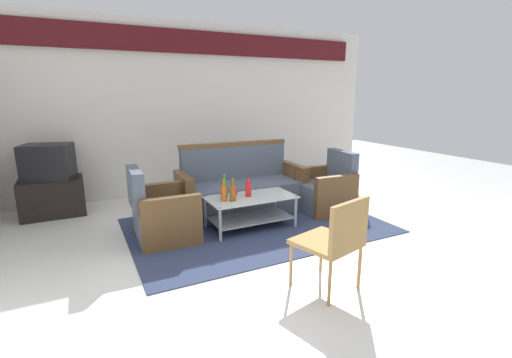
# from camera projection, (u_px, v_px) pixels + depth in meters

# --- Properties ---
(ground_plane) EXTENTS (14.00, 14.00, 0.00)m
(ground_plane) POSITION_uv_depth(u_px,v_px,m) (306.00, 250.00, 3.93)
(ground_plane) COLOR white
(wall_back) EXTENTS (6.52, 0.19, 2.80)m
(wall_back) POSITION_uv_depth(u_px,v_px,m) (208.00, 104.00, 6.24)
(wall_back) COLOR silver
(wall_back) RESTS_ON ground
(rug) EXTENTS (3.16, 2.10, 0.01)m
(rug) POSITION_uv_depth(u_px,v_px,m) (257.00, 225.00, 4.64)
(rug) COLOR #2D3856
(rug) RESTS_ON ground
(couch) EXTENTS (1.83, 0.81, 0.96)m
(couch) POSITION_uv_depth(u_px,v_px,m) (241.00, 190.00, 5.17)
(couch) COLOR #4C5666
(couch) RESTS_ON rug
(armchair_left) EXTENTS (0.72, 0.78, 0.85)m
(armchair_left) POSITION_uv_depth(u_px,v_px,m) (162.00, 215.00, 4.18)
(armchair_left) COLOR #4C5666
(armchair_left) RESTS_ON rug
(armchair_right) EXTENTS (0.75, 0.80, 0.85)m
(armchair_right) POSITION_uv_depth(u_px,v_px,m) (325.00, 191.00, 5.20)
(armchair_right) COLOR #4C5666
(armchair_right) RESTS_ON rug
(coffee_table) EXTENTS (1.10, 0.60, 0.40)m
(coffee_table) POSITION_uv_depth(u_px,v_px,m) (250.00, 207.00, 4.53)
(coffee_table) COLOR silver
(coffee_table) RESTS_ON rug
(bottle_red) EXTENTS (0.07, 0.07, 0.24)m
(bottle_red) POSITION_uv_depth(u_px,v_px,m) (248.00, 189.00, 4.48)
(bottle_red) COLOR red
(bottle_red) RESTS_ON coffee_table
(bottle_green) EXTENTS (0.08, 0.08, 0.30)m
(bottle_green) POSITION_uv_depth(u_px,v_px,m) (225.00, 189.00, 4.43)
(bottle_green) COLOR #2D8C38
(bottle_green) RESTS_ON coffee_table
(bottle_orange) EXTENTS (0.07, 0.07, 0.27)m
(bottle_orange) POSITION_uv_depth(u_px,v_px,m) (224.00, 193.00, 4.29)
(bottle_orange) COLOR #D85919
(bottle_orange) RESTS_ON coffee_table
(bottle_brown) EXTENTS (0.08, 0.08, 0.28)m
(bottle_brown) POSITION_uv_depth(u_px,v_px,m) (233.00, 192.00, 4.29)
(bottle_brown) COLOR brown
(bottle_brown) RESTS_ON coffee_table
(cup) EXTENTS (0.08, 0.08, 0.10)m
(cup) POSITION_uv_depth(u_px,v_px,m) (234.00, 191.00, 4.57)
(cup) COLOR red
(cup) RESTS_ON coffee_table
(tv_stand) EXTENTS (0.80, 0.50, 0.52)m
(tv_stand) POSITION_uv_depth(u_px,v_px,m) (53.00, 197.00, 4.99)
(tv_stand) COLOR black
(tv_stand) RESTS_ON ground
(television) EXTENTS (0.70, 0.58, 0.48)m
(television) POSITION_uv_depth(u_px,v_px,m) (48.00, 162.00, 4.87)
(television) COLOR black
(television) RESTS_ON tv_stand
(wicker_chair) EXTENTS (0.58, 0.58, 0.84)m
(wicker_chair) POSITION_uv_depth(u_px,v_px,m) (335.00, 237.00, 3.01)
(wicker_chair) COLOR #AD844C
(wicker_chair) RESTS_ON ground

